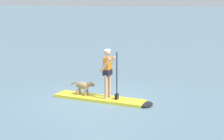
{
  "coord_description": "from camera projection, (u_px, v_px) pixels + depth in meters",
  "views": [
    {
      "loc": [
        5.54,
        -10.39,
        3.45
      ],
      "look_at": [
        0.0,
        1.0,
        0.9
      ],
      "focal_mm": 55.22,
      "sensor_mm": 36.0,
      "label": 1
    }
  ],
  "objects": [
    {
      "name": "dog",
      "position": [
        84.0,
        86.0,
        12.38
      ],
      "size": [
        0.99,
        0.24,
        0.52
      ],
      "color": "#997A51",
      "rests_on": "paddleboard"
    },
    {
      "name": "paddleboard",
      "position": [
        106.0,
        99.0,
        12.11
      ],
      "size": [
        3.64,
        0.84,
        0.1
      ],
      "color": "yellow",
      "rests_on": "ground_plane"
    },
    {
      "name": "ground_plane",
      "position": [
        100.0,
        100.0,
        12.21
      ],
      "size": [
        400.0,
        400.0,
        0.0
      ],
      "primitive_type": "plane",
      "color": "slate"
    },
    {
      "name": "person_paddler",
      "position": [
        108.0,
        70.0,
        11.87
      ],
      "size": [
        0.61,
        0.48,
        1.74
      ],
      "color": "tan",
      "rests_on": "paddleboard"
    }
  ]
}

